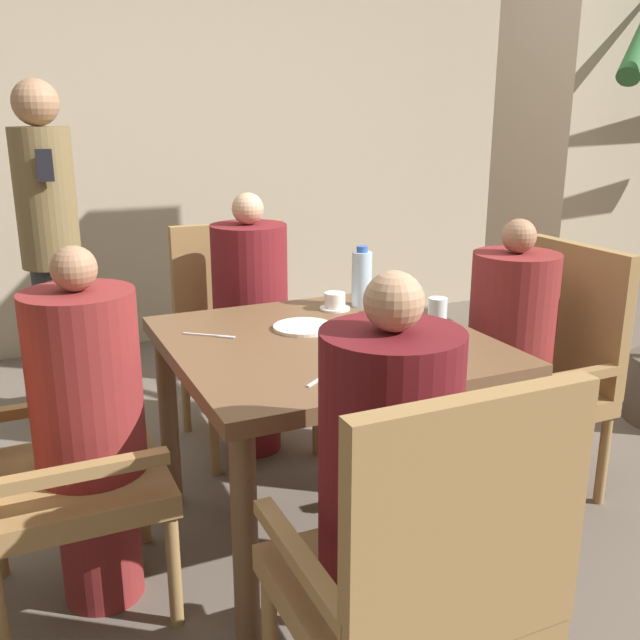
{
  "coord_description": "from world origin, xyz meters",
  "views": [
    {
      "loc": [
        -0.94,
        -2.03,
        1.46
      ],
      "look_at": [
        0.0,
        0.05,
        0.79
      ],
      "focal_mm": 40.0,
      "sensor_mm": 36.0,
      "label": 1
    }
  ],
  "objects_px": {
    "diner_in_right_chair": "(509,359)",
    "standing_host": "(51,244)",
    "chair_right_side": "(540,365)",
    "glass_tall_near": "(408,300)",
    "chair_left_side": "(37,456)",
    "chair_far_side": "(240,331)",
    "plate_main_right": "(304,327)",
    "glass_tall_mid": "(437,315)",
    "water_bottle": "(362,278)",
    "teacup_with_saucer": "(335,302)",
    "diner_in_far_chair": "(251,323)",
    "plate_main_left": "(383,323)",
    "diner_in_left_chair": "(90,427)",
    "diner_in_near_chair": "(388,508)",
    "chair_near_corner": "(422,574)"
  },
  "relations": [
    {
      "from": "diner_in_right_chair",
      "to": "plate_main_right",
      "type": "distance_m",
      "value": 0.83
    },
    {
      "from": "diner_in_right_chair",
      "to": "diner_in_far_chair",
      "type": "bearing_deg",
      "value": 134.88
    },
    {
      "from": "chair_left_side",
      "to": "water_bottle",
      "type": "bearing_deg",
      "value": 14.74
    },
    {
      "from": "plate_main_right",
      "to": "water_bottle",
      "type": "relative_size",
      "value": 0.9
    },
    {
      "from": "chair_right_side",
      "to": "glass_tall_near",
      "type": "xyz_separation_m",
      "value": [
        -0.53,
        0.13,
        0.29
      ]
    },
    {
      "from": "diner_in_right_chair",
      "to": "glass_tall_mid",
      "type": "distance_m",
      "value": 0.46
    },
    {
      "from": "diner_in_left_chair",
      "to": "standing_host",
      "type": "bearing_deg",
      "value": 88.53
    },
    {
      "from": "diner_in_left_chair",
      "to": "chair_right_side",
      "type": "height_order",
      "value": "diner_in_left_chair"
    },
    {
      "from": "water_bottle",
      "to": "standing_host",
      "type": "bearing_deg",
      "value": 130.52
    },
    {
      "from": "diner_in_far_chair",
      "to": "standing_host",
      "type": "height_order",
      "value": "standing_host"
    },
    {
      "from": "chair_near_corner",
      "to": "standing_host",
      "type": "bearing_deg",
      "value": 102.17
    },
    {
      "from": "chair_right_side",
      "to": "plate_main_left",
      "type": "bearing_deg",
      "value": 175.03
    },
    {
      "from": "chair_near_corner",
      "to": "teacup_with_saucer",
      "type": "relative_size",
      "value": 8.49
    },
    {
      "from": "chair_left_side",
      "to": "diner_in_right_chair",
      "type": "bearing_deg",
      "value": 0.0
    },
    {
      "from": "chair_left_side",
      "to": "teacup_with_saucer",
      "type": "distance_m",
      "value": 1.17
    },
    {
      "from": "chair_left_side",
      "to": "chair_right_side",
      "type": "distance_m",
      "value": 1.84
    },
    {
      "from": "chair_near_corner",
      "to": "teacup_with_saucer",
      "type": "bearing_deg",
      "value": 72.82
    },
    {
      "from": "chair_right_side",
      "to": "diner_in_near_chair",
      "type": "distance_m",
      "value": 1.36
    },
    {
      "from": "plate_main_left",
      "to": "glass_tall_near",
      "type": "distance_m",
      "value": 0.17
    },
    {
      "from": "plate_main_left",
      "to": "plate_main_right",
      "type": "height_order",
      "value": "same"
    },
    {
      "from": "water_bottle",
      "to": "diner_in_near_chair",
      "type": "bearing_deg",
      "value": -114.57
    },
    {
      "from": "chair_far_side",
      "to": "plate_main_right",
      "type": "height_order",
      "value": "chair_far_side"
    },
    {
      "from": "chair_left_side",
      "to": "water_bottle",
      "type": "xyz_separation_m",
      "value": [
        1.22,
        0.32,
        0.34
      ]
    },
    {
      "from": "glass_tall_near",
      "to": "diner_in_left_chair",
      "type": "bearing_deg",
      "value": -173.42
    },
    {
      "from": "chair_left_side",
      "to": "diner_in_right_chair",
      "type": "xyz_separation_m",
      "value": [
        1.69,
        0.0,
        0.05
      ]
    },
    {
      "from": "standing_host",
      "to": "teacup_with_saucer",
      "type": "xyz_separation_m",
      "value": [
        0.91,
        -1.21,
        -0.09
      ]
    },
    {
      "from": "diner_in_far_chair",
      "to": "plate_main_right",
      "type": "relative_size",
      "value": 5.44
    },
    {
      "from": "chair_near_corner",
      "to": "standing_host",
      "type": "xyz_separation_m",
      "value": [
        -0.53,
        2.44,
        0.35
      ]
    },
    {
      "from": "chair_left_side",
      "to": "diner_in_far_chair",
      "type": "relative_size",
      "value": 0.85
    },
    {
      "from": "chair_far_side",
      "to": "glass_tall_mid",
      "type": "relative_size",
      "value": 8.42
    },
    {
      "from": "chair_near_corner",
      "to": "plate_main_right",
      "type": "xyz_separation_m",
      "value": [
        0.18,
        1.05,
        0.24
      ]
    },
    {
      "from": "chair_left_side",
      "to": "plate_main_right",
      "type": "bearing_deg",
      "value": 8.38
    },
    {
      "from": "diner_in_left_chair",
      "to": "glass_tall_mid",
      "type": "xyz_separation_m",
      "value": [
        1.15,
        -0.08,
        0.23
      ]
    },
    {
      "from": "chair_far_side",
      "to": "chair_left_side",
      "type": "bearing_deg",
      "value": -134.9
    },
    {
      "from": "standing_host",
      "to": "diner_in_right_chair",
      "type": "bearing_deg",
      "value": -45.45
    },
    {
      "from": "chair_left_side",
      "to": "chair_far_side",
      "type": "height_order",
      "value": "same"
    },
    {
      "from": "glass_tall_near",
      "to": "chair_far_side",
      "type": "bearing_deg",
      "value": 116.43
    },
    {
      "from": "teacup_with_saucer",
      "to": "water_bottle",
      "type": "relative_size",
      "value": 0.49
    },
    {
      "from": "chair_far_side",
      "to": "plate_main_right",
      "type": "relative_size",
      "value": 4.64
    },
    {
      "from": "plate_main_right",
      "to": "plate_main_left",
      "type": "bearing_deg",
      "value": -15.03
    },
    {
      "from": "diner_in_right_chair",
      "to": "plate_main_right",
      "type": "bearing_deg",
      "value": 170.57
    },
    {
      "from": "diner_in_right_chair",
      "to": "standing_host",
      "type": "bearing_deg",
      "value": 134.55
    },
    {
      "from": "standing_host",
      "to": "glass_tall_near",
      "type": "height_order",
      "value": "standing_host"
    },
    {
      "from": "chair_near_corner",
      "to": "diner_in_right_chair",
      "type": "bearing_deg",
      "value": 43.6
    },
    {
      "from": "chair_near_corner",
      "to": "water_bottle",
      "type": "bearing_deg",
      "value": 68.14
    },
    {
      "from": "diner_in_near_chair",
      "to": "plate_main_right",
      "type": "height_order",
      "value": "diner_in_near_chair"
    },
    {
      "from": "chair_left_side",
      "to": "diner_in_right_chair",
      "type": "relative_size",
      "value": 0.89
    },
    {
      "from": "water_bottle",
      "to": "plate_main_right",
      "type": "bearing_deg",
      "value": -149.72
    },
    {
      "from": "chair_far_side",
      "to": "plate_main_left",
      "type": "bearing_deg",
      "value": -74.05
    },
    {
      "from": "chair_left_side",
      "to": "glass_tall_near",
      "type": "distance_m",
      "value": 1.35
    }
  ]
}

